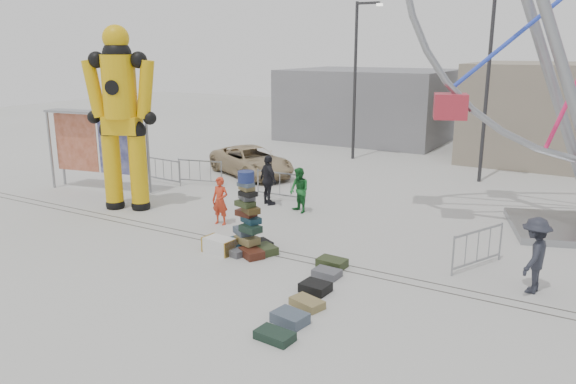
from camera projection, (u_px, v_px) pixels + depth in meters
The scene contains 25 objects.
ground at pixel (264, 263), 15.53m from camera, with size 90.00×90.00×0.00m, color #9E9E99.
track_line_near at pixel (275, 256), 16.03m from camera, with size 40.00×0.04×0.01m, color #47443F.
track_line_far at pixel (282, 252), 16.36m from camera, with size 40.00×0.04×0.01m, color #47443F.
building_left at pixel (369, 104), 36.29m from camera, with size 10.00×8.00×4.40m, color gray.
lamp_post_right at pixel (490, 79), 23.75m from camera, with size 1.41×0.25×8.00m.
lamp_post_left at pixel (357, 73), 28.84m from camera, with size 1.41×0.25×8.00m.
suitcase_tower at pixel (248, 229), 16.25m from camera, with size 1.87×1.54×2.40m.
crash_test_dummy at pixel (121, 112), 19.85m from camera, with size 2.64×1.43×6.75m.
banner_scaffold at pixel (97, 131), 22.81m from camera, with size 4.60×1.58×3.28m.
steamer_trunk at pixel (219, 245), 16.25m from camera, with size 0.93×0.54×0.44m, color silver.
row_case_0 at pixel (332, 263), 15.22m from camera, with size 0.77×0.52×0.23m, color #2F3B1D.
row_case_1 at pixel (327, 273), 14.57m from camera, with size 0.69×0.49×0.19m, color #56575D.
row_case_2 at pixel (315, 287), 13.67m from camera, with size 0.69×0.56×0.23m, color black.
row_case_3 at pixel (307, 303), 12.87m from camera, with size 0.78×0.46×0.19m, color olive.
row_case_4 at pixel (290, 318), 12.11m from camera, with size 0.74×0.54×0.25m, color #455262.
row_case_5 at pixel (275, 336), 11.42m from camera, with size 0.79×0.48×0.19m, color black.
barricade_dummy_a at pixel (164, 171), 24.50m from camera, with size 2.00×0.10×1.10m, color gray, non-canonical shape.
barricade_dummy_b at pixel (200, 172), 24.22m from camera, with size 2.00×0.10×1.10m, color gray, non-canonical shape.
barricade_dummy_c at pixel (280, 185), 21.90m from camera, with size 2.00×0.10×1.10m, color gray, non-canonical shape.
barricade_wheel_front at pixel (478, 249), 15.05m from camera, with size 2.00×0.10×1.10m, color gray, non-canonical shape.
pedestrian_red at pixel (220, 201), 18.72m from camera, with size 0.59×0.39×1.62m, color red.
pedestrian_green at pixel (299, 190), 20.08m from camera, with size 0.79×0.62×1.63m, color #186226.
pedestrian_black at pixel (268, 180), 21.04m from camera, with size 1.11×0.46×1.89m, color black.
pedestrian_grey at pixel (534, 255), 13.48m from camera, with size 1.21×0.70×1.88m, color #22242D.
parked_suv at pixel (251, 161), 25.98m from camera, with size 2.22×4.81×1.34m, color tan.
Camera 1 is at (7.92, -12.21, 5.79)m, focal length 35.00 mm.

